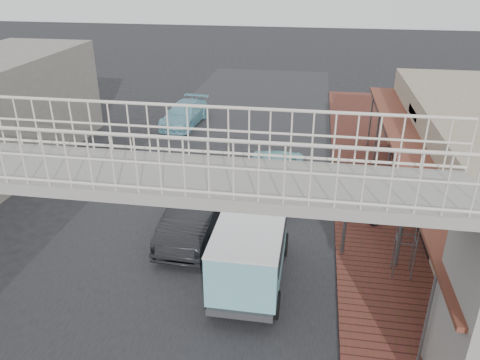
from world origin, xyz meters
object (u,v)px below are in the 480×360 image
(motorcycle_far, at_px, (341,178))
(arrow_sign, at_px, (377,183))
(dark_sedan, at_px, (196,214))
(angkot_van, at_px, (251,244))
(motorcycle_near, at_px, (359,212))
(angkot_far, at_px, (184,114))
(white_hatchback, at_px, (197,190))
(angkot_curb, at_px, (276,171))
(street_clock, at_px, (413,202))

(motorcycle_far, distance_m, arrow_sign, 5.63)
(dark_sedan, height_order, angkot_van, angkot_van)
(motorcycle_near, bearing_deg, dark_sedan, 118.69)
(angkot_van, bearing_deg, motorcycle_near, 48.88)
(angkot_van, distance_m, motorcycle_near, 5.41)
(angkot_far, bearing_deg, dark_sedan, -66.83)
(dark_sedan, bearing_deg, arrow_sign, -3.84)
(white_hatchback, relative_size, angkot_van, 0.83)
(dark_sedan, height_order, motorcycle_near, dark_sedan)
(angkot_curb, bearing_deg, arrow_sign, 122.05)
(arrow_sign, bearing_deg, motorcycle_near, 98.69)
(motorcycle_far, bearing_deg, street_clock, -161.43)
(angkot_van, distance_m, motorcycle_far, 7.58)
(angkot_van, bearing_deg, angkot_far, 112.91)
(angkot_curb, relative_size, motorcycle_far, 3.33)
(angkot_van, xyz_separation_m, arrow_sign, (3.69, 1.82, 1.45))
(white_hatchback, distance_m, motorcycle_far, 6.22)
(angkot_far, xyz_separation_m, angkot_van, (6.05, -14.46, 0.70))
(angkot_curb, distance_m, motorcycle_far, 2.80)
(dark_sedan, distance_m, motorcycle_far, 6.93)
(angkot_far, relative_size, arrow_sign, 1.37)
(white_hatchback, bearing_deg, arrow_sign, -24.53)
(motorcycle_far, xyz_separation_m, arrow_sign, (0.72, -5.11, 2.26))
(motorcycle_near, bearing_deg, motorcycle_far, 25.00)
(motorcycle_near, relative_size, street_clock, 0.55)
(motorcycle_far, bearing_deg, arrow_sign, -169.25)
(angkot_curb, height_order, angkot_far, angkot_curb)
(angkot_far, height_order, motorcycle_far, angkot_far)
(angkot_far, relative_size, motorcycle_far, 3.00)
(dark_sedan, xyz_separation_m, street_clock, (6.98, -1.46, 1.85))
(motorcycle_near, xyz_separation_m, motorcycle_far, (-0.57, 2.91, 0.02))
(dark_sedan, distance_m, motorcycle_near, 6.07)
(motorcycle_far, bearing_deg, angkot_curb, 93.06)
(white_hatchback, xyz_separation_m, angkot_curb, (3.00, 2.22, 0.09))
(angkot_far, distance_m, arrow_sign, 16.10)
(motorcycle_near, distance_m, motorcycle_far, 2.97)
(dark_sedan, distance_m, street_clock, 7.37)
(angkot_van, height_order, street_clock, street_clock)
(angkot_curb, height_order, motorcycle_near, angkot_curb)
(dark_sedan, xyz_separation_m, angkot_van, (2.34, -2.47, 0.58))
(white_hatchback, xyz_separation_m, angkot_van, (2.84, -4.69, 0.75))
(white_hatchback, distance_m, motorcycle_near, 6.40)
(dark_sedan, bearing_deg, street_clock, -9.49)
(motorcycle_far, relative_size, arrow_sign, 0.46)
(white_hatchback, distance_m, street_clock, 8.58)
(angkot_curb, xyz_separation_m, angkot_van, (-0.16, -6.91, 0.66))
(angkot_curb, height_order, motorcycle_far, angkot_curb)
(street_clock, bearing_deg, motorcycle_near, 115.25)
(dark_sedan, relative_size, motorcycle_near, 2.87)
(angkot_far, height_order, motorcycle_near, angkot_far)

